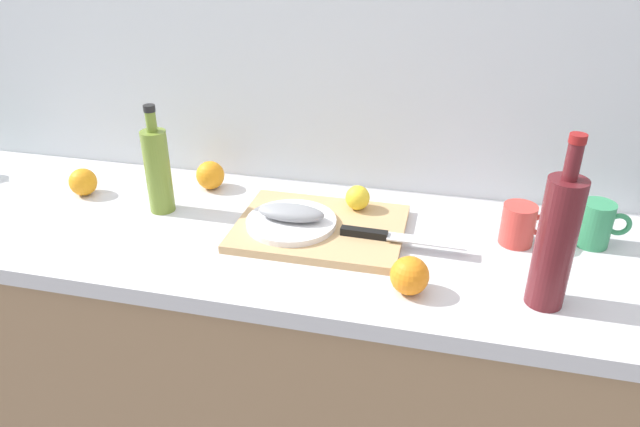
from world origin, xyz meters
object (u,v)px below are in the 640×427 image
(lemon_0, at_px, (358,198))
(fish_fillet, at_px, (291,213))
(wine_bottle, at_px, (556,241))
(olive_oil_bottle, at_px, (158,169))
(coffee_mug_0, at_px, (596,224))
(white_plate, at_px, (291,222))
(coffee_mug_1, at_px, (519,225))
(orange_0, at_px, (83,182))
(cutting_board, at_px, (320,228))
(chef_knife, at_px, (387,236))

(lemon_0, bearing_deg, fish_fillet, -139.25)
(wine_bottle, bearing_deg, olive_oil_bottle, 168.28)
(coffee_mug_0, bearing_deg, olive_oil_bottle, -176.12)
(white_plate, height_order, coffee_mug_1, coffee_mug_1)
(wine_bottle, relative_size, orange_0, 4.80)
(wine_bottle, xyz_separation_m, coffee_mug_0, (0.13, 0.26, -0.09))
(cutting_board, relative_size, coffee_mug_1, 3.41)
(white_plate, height_order, orange_0, orange_0)
(chef_knife, bearing_deg, lemon_0, 125.95)
(lemon_0, height_order, coffee_mug_1, coffee_mug_1)
(lemon_0, bearing_deg, white_plate, -139.25)
(lemon_0, xyz_separation_m, olive_oil_bottle, (-0.50, -0.08, 0.06))
(lemon_0, distance_m, wine_bottle, 0.52)
(olive_oil_bottle, bearing_deg, white_plate, -5.64)
(cutting_board, height_order, wine_bottle, wine_bottle)
(wine_bottle, bearing_deg, chef_knife, 157.19)
(white_plate, bearing_deg, cutting_board, 14.50)
(chef_knife, height_order, orange_0, orange_0)
(fish_fillet, height_order, chef_knife, fish_fillet)
(white_plate, relative_size, olive_oil_bottle, 0.77)
(olive_oil_bottle, distance_m, coffee_mug_1, 0.89)
(cutting_board, height_order, white_plate, white_plate)
(cutting_board, distance_m, coffee_mug_1, 0.47)
(wine_bottle, height_order, orange_0, wine_bottle)
(wine_bottle, relative_size, coffee_mug_1, 3.02)
(olive_oil_bottle, height_order, coffee_mug_0, olive_oil_bottle)
(cutting_board, height_order, fish_fillet, fish_fillet)
(coffee_mug_1, bearing_deg, fish_fillet, -172.19)
(coffee_mug_0, distance_m, coffee_mug_1, 0.17)
(cutting_board, xyz_separation_m, fish_fillet, (-0.07, -0.02, 0.04))
(cutting_board, distance_m, white_plate, 0.07)
(cutting_board, bearing_deg, chef_knife, -11.26)
(cutting_board, bearing_deg, white_plate, -165.50)
(white_plate, relative_size, coffee_mug_1, 1.84)
(fish_fillet, bearing_deg, coffee_mug_1, 7.81)
(lemon_0, relative_size, coffee_mug_1, 0.53)
(white_plate, xyz_separation_m, fish_fillet, (0.00, -0.00, 0.03))
(orange_0, bearing_deg, lemon_0, 3.91)
(cutting_board, xyz_separation_m, coffee_mug_1, (0.46, 0.06, 0.04))
(fish_fillet, distance_m, olive_oil_bottle, 0.36)
(chef_knife, relative_size, lemon_0, 4.68)
(olive_oil_bottle, height_order, orange_0, olive_oil_bottle)
(chef_knife, bearing_deg, cutting_board, 170.27)
(chef_knife, xyz_separation_m, coffee_mug_1, (0.30, 0.09, 0.02))
(coffee_mug_1, distance_m, orange_0, 1.13)
(wine_bottle, distance_m, coffee_mug_0, 0.31)
(white_plate, height_order, chef_knife, chef_knife)
(white_plate, height_order, olive_oil_bottle, olive_oil_bottle)
(chef_knife, height_order, coffee_mug_1, coffee_mug_1)
(wine_bottle, xyz_separation_m, coffee_mug_1, (-0.04, 0.23, -0.09))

